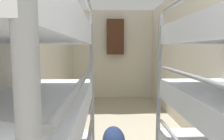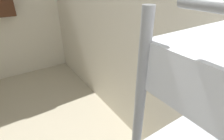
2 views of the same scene
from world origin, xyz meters
The scene contains 6 objects.
wall_left centered at (-1.08, 2.77, 1.16)m, with size 0.06×5.66×2.31m.
wall_right centered at (1.08, 2.77, 1.16)m, with size 0.06×5.66×2.31m.
wall_back centered at (0.00, 5.57, 1.16)m, with size 2.23×0.06×2.31m.
bunk_stack_left_near centered at (-0.70, 1.41, 0.90)m, with size 0.71×1.83×1.71m.
duffel_bag centered at (-0.11, 2.69, 0.14)m, with size 0.29×0.57×0.29m.
hanging_coat centered at (0.06, 5.42, 1.61)m, with size 0.44×0.12×0.90m.
Camera 1 is at (-0.24, 0.24, 1.31)m, focal length 32.00 mm.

